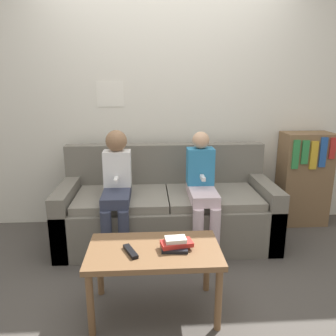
{
  "coord_description": "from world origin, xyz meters",
  "views": [
    {
      "loc": [
        -0.17,
        -2.39,
        1.49
      ],
      "look_at": [
        0.0,
        0.38,
        0.75
      ],
      "focal_mm": 35.0,
      "sensor_mm": 36.0,
      "label": 1
    }
  ],
  "objects_px": {
    "coffee_table": "(154,257)",
    "person_left": "(117,185)",
    "person_right": "(202,187)",
    "tv_remote": "(131,251)",
    "bookshelf": "(304,179)",
    "couch": "(167,210)"
  },
  "relations": [
    {
      "from": "tv_remote",
      "to": "bookshelf",
      "type": "xyz_separation_m",
      "value": [
        1.75,
        1.38,
        0.03
      ]
    },
    {
      "from": "couch",
      "to": "person_right",
      "type": "distance_m",
      "value": 0.47
    },
    {
      "from": "person_left",
      "to": "person_right",
      "type": "height_order",
      "value": "person_left"
    },
    {
      "from": "person_left",
      "to": "bookshelf",
      "type": "height_order",
      "value": "person_left"
    },
    {
      "from": "person_right",
      "to": "coffee_table",
      "type": "bearing_deg",
      "value": -118.02
    },
    {
      "from": "person_left",
      "to": "tv_remote",
      "type": "distance_m",
      "value": 0.91
    },
    {
      "from": "coffee_table",
      "to": "bookshelf",
      "type": "relative_size",
      "value": 0.86
    },
    {
      "from": "bookshelf",
      "to": "couch",
      "type": "bearing_deg",
      "value": -168.53
    },
    {
      "from": "person_left",
      "to": "tv_remote",
      "type": "relative_size",
      "value": 6.27
    },
    {
      "from": "coffee_table",
      "to": "person_left",
      "type": "relative_size",
      "value": 0.78
    },
    {
      "from": "couch",
      "to": "coffee_table",
      "type": "bearing_deg",
      "value": -97.93
    },
    {
      "from": "couch",
      "to": "tv_remote",
      "type": "height_order",
      "value": "couch"
    },
    {
      "from": "couch",
      "to": "person_left",
      "type": "xyz_separation_m",
      "value": [
        -0.45,
        -0.19,
        0.32
      ]
    },
    {
      "from": "tv_remote",
      "to": "bookshelf",
      "type": "height_order",
      "value": "bookshelf"
    },
    {
      "from": "person_left",
      "to": "coffee_table",
      "type": "bearing_deg",
      "value": -69.97
    },
    {
      "from": "person_left",
      "to": "person_right",
      "type": "xyz_separation_m",
      "value": [
        0.75,
        -0.01,
        -0.03
      ]
    },
    {
      "from": "couch",
      "to": "coffee_table",
      "type": "xyz_separation_m",
      "value": [
        -0.14,
        -1.03,
        0.1
      ]
    },
    {
      "from": "coffee_table",
      "to": "person_left",
      "type": "bearing_deg",
      "value": 110.03
    },
    {
      "from": "person_left",
      "to": "person_right",
      "type": "distance_m",
      "value": 0.75
    },
    {
      "from": "coffee_table",
      "to": "person_left",
      "type": "height_order",
      "value": "person_left"
    },
    {
      "from": "coffee_table",
      "to": "tv_remote",
      "type": "relative_size",
      "value": 4.92
    },
    {
      "from": "person_left",
      "to": "bookshelf",
      "type": "relative_size",
      "value": 1.1
    }
  ]
}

